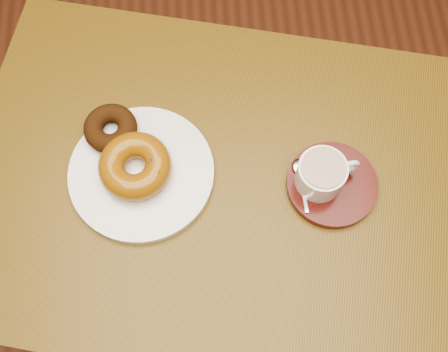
{
  "coord_description": "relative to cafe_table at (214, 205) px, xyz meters",
  "views": [
    {
      "loc": [
        0.24,
        -0.33,
        1.68
      ],
      "look_at": [
        0.26,
        0.02,
        0.82
      ],
      "focal_mm": 45.0,
      "sensor_mm": 36.0,
      "label": 1
    }
  ],
  "objects": [
    {
      "name": "ground",
      "position": [
        -0.24,
        -0.02,
        -0.67
      ],
      "size": [
        6.0,
        6.0,
        0.0
      ],
      "primitive_type": "plane",
      "color": "brown",
      "rests_on": "ground"
    },
    {
      "name": "donut_cinnamon",
      "position": [
        -0.17,
        0.09,
        0.16
      ],
      "size": [
        0.12,
        0.12,
        0.03
      ],
      "primitive_type": "torus",
      "rotation": [
        0.0,
        0.0,
        -0.48
      ],
      "color": "#321A0A",
      "rests_on": "donut_plate"
    },
    {
      "name": "teaspoon",
      "position": [
        0.15,
        0.0,
        0.15
      ],
      "size": [
        0.02,
        0.1,
        0.01
      ],
      "rotation": [
        0.0,
        0.0,
        0.06
      ],
      "color": "silver",
      "rests_on": "saucer"
    },
    {
      "name": "donut_plate",
      "position": [
        -0.12,
        0.02,
        0.13
      ],
      "size": [
        0.34,
        0.34,
        0.01
      ],
      "primitive_type": "cylinder",
      "rotation": [
        0.0,
        0.0,
        -0.63
      ],
      "color": "white",
      "rests_on": "cafe_table"
    },
    {
      "name": "cafe_table",
      "position": [
        0.0,
        0.0,
        0.0
      ],
      "size": [
        0.97,
        0.82,
        0.8
      ],
      "rotation": [
        0.0,
        0.0,
        -0.24
      ],
      "color": "brown",
      "rests_on": "ground"
    },
    {
      "name": "coffee_cup",
      "position": [
        0.18,
        -0.02,
        0.17
      ],
      "size": [
        0.11,
        0.08,
        0.06
      ],
      "rotation": [
        0.0,
        0.0,
        0.19
      ],
      "color": "white",
      "rests_on": "saucer"
    },
    {
      "name": "donut_caramel",
      "position": [
        -0.13,
        0.02,
        0.16
      ],
      "size": [
        0.14,
        0.14,
        0.04
      ],
      "rotation": [
        0.0,
        0.0,
        0.14
      ],
      "color": "#8C570F",
      "rests_on": "donut_plate"
    },
    {
      "name": "saucer",
      "position": [
        0.2,
        -0.02,
        0.14
      ],
      "size": [
        0.15,
        0.15,
        0.02
      ],
      "primitive_type": "cylinder",
      "rotation": [
        0.0,
        0.0,
        0.02
      ],
      "color": "#3D0C08",
      "rests_on": "cafe_table"
    }
  ]
}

